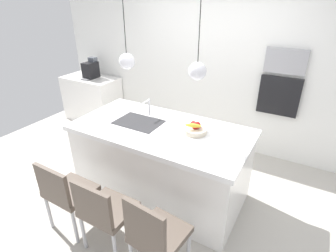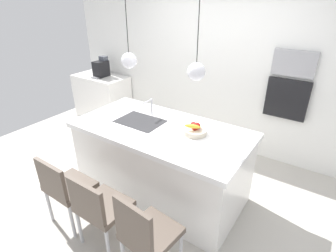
# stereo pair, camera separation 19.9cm
# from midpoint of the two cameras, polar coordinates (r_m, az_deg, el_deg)

# --- Properties ---
(floor) EXTENTS (6.60, 6.60, 0.00)m
(floor) POSITION_cam_midpoint_polar(r_m,az_deg,el_deg) (3.59, -3.06, -13.95)
(floor) COLOR #BCB7AD
(floor) RESTS_ON ground
(back_wall) EXTENTS (6.00, 0.10, 2.60)m
(back_wall) POSITION_cam_midpoint_polar(r_m,az_deg,el_deg) (4.33, 8.62, 12.47)
(back_wall) COLOR white
(back_wall) RESTS_ON ground
(kitchen_island) EXTENTS (2.07, 1.06, 0.94)m
(kitchen_island) POSITION_cam_midpoint_polar(r_m,az_deg,el_deg) (3.30, -3.26, -7.70)
(kitchen_island) COLOR white
(kitchen_island) RESTS_ON ground
(sink_basin) EXTENTS (0.56, 0.40, 0.02)m
(sink_basin) POSITION_cam_midpoint_polar(r_m,az_deg,el_deg) (3.23, -8.12, 0.73)
(sink_basin) COLOR #2D2D30
(sink_basin) RESTS_ON kitchen_island
(faucet) EXTENTS (0.02, 0.17, 0.22)m
(faucet) POSITION_cam_midpoint_polar(r_m,az_deg,el_deg) (3.33, -6.06, 4.40)
(faucet) COLOR silver
(faucet) RESTS_ON kitchen_island
(fruit_bowl) EXTENTS (0.27, 0.27, 0.14)m
(fruit_bowl) POSITION_cam_midpoint_polar(r_m,az_deg,el_deg) (2.94, 3.95, -0.62)
(fruit_bowl) COLOR beige
(fruit_bowl) RESTS_ON kitchen_island
(side_counter) EXTENTS (1.10, 0.60, 0.88)m
(side_counter) POSITION_cam_midpoint_polar(r_m,az_deg,el_deg) (5.62, -16.98, 5.66)
(side_counter) COLOR white
(side_counter) RESTS_ON ground
(coffee_machine) EXTENTS (0.20, 0.35, 0.38)m
(coffee_machine) POSITION_cam_midpoint_polar(r_m,az_deg,el_deg) (5.41, -17.38, 11.52)
(coffee_machine) COLOR black
(coffee_machine) RESTS_ON side_counter
(microwave) EXTENTS (0.54, 0.08, 0.34)m
(microwave) POSITION_cam_midpoint_polar(r_m,az_deg,el_deg) (3.97, 22.77, 12.81)
(microwave) COLOR #9E9EA3
(microwave) RESTS_ON back_wall
(oven) EXTENTS (0.56, 0.08, 0.56)m
(oven) POSITION_cam_midpoint_polar(r_m,az_deg,el_deg) (4.10, 21.56, 6.05)
(oven) COLOR black
(oven) RESTS_ON back_wall
(chair_near) EXTENTS (0.47, 0.42, 0.86)m
(chair_near) POSITION_cam_midpoint_polar(r_m,az_deg,el_deg) (3.04, -22.98, -12.87)
(chair_near) COLOR brown
(chair_near) RESTS_ON ground
(chair_middle) EXTENTS (0.46, 0.43, 0.85)m
(chair_middle) POSITION_cam_midpoint_polar(r_m,az_deg,el_deg) (2.71, -15.77, -17.09)
(chair_middle) COLOR brown
(chair_middle) RESTS_ON ground
(chair_far) EXTENTS (0.47, 0.48, 0.91)m
(chair_far) POSITION_cam_midpoint_polar(r_m,az_deg,el_deg) (2.42, -5.32, -22.34)
(chair_far) COLOR brown
(chair_far) RESTS_ON ground
(pendant_light_left) EXTENTS (0.18, 0.18, 0.78)m
(pendant_light_left) POSITION_cam_midpoint_polar(r_m,az_deg,el_deg) (3.07, -10.78, 13.60)
(pendant_light_left) COLOR silver
(pendant_light_right) EXTENTS (0.18, 0.18, 0.78)m
(pendant_light_right) POSITION_cam_midpoint_polar(r_m,az_deg,el_deg) (2.61, 4.16, 11.76)
(pendant_light_right) COLOR silver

